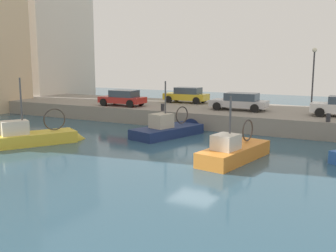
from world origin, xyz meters
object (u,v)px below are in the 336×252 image
Objects in this scene: fishing_boat_yellow at (36,142)px; quay_streetlamp at (314,68)px; fishing_boat_orange at (237,157)px; parked_car_yellow at (187,95)px; parked_car_red at (123,98)px; mooring_bollard_north at (163,107)px; fishing_boat_navy at (172,134)px; parked_car_silver at (240,101)px; mooring_bollard_mid at (328,118)px.

quay_streetlamp reaches higher than fishing_boat_yellow.
fishing_boat_orange reaches higher than parked_car_yellow.
quay_streetlamp is at bearing -73.95° from parked_car_red.
fishing_boat_navy is at bearing -142.23° from mooring_bollard_north.
parked_car_silver is at bearing -58.40° from mooring_bollard_north.
parked_car_yellow is 6.26m from mooring_bollard_north.
fishing_boat_yellow reaches higher than parked_car_yellow.
parked_car_silver is at bearing 116.28° from quay_streetlamp.
parked_car_yellow is 0.84× the size of quay_streetlamp.
parked_car_yellow is at bearing 19.24° from fishing_boat_navy.
fishing_boat_orange is 10.99× the size of mooring_bollard_mid.
parked_car_red is 15.63m from quay_streetlamp.
fishing_boat_orange is at bearing -80.09° from fishing_boat_yellow.
quay_streetlamp reaches higher than parked_car_yellow.
parked_car_silver is at bearing -79.66° from parked_car_red.
fishing_boat_orange is 11.20m from parked_car_silver.
fishing_boat_yellow is 1.01× the size of fishing_boat_orange.
fishing_boat_orange is 10.99× the size of mooring_bollard_north.
fishing_boat_orange is at bearing -123.90° from parked_car_red.
parked_car_silver is 6.72m from parked_car_yellow.
mooring_bollard_mid and mooring_bollard_north have the same top height.
parked_car_red is (-4.80, 3.80, -0.03)m from parked_car_yellow.
fishing_boat_orange is (2.11, -12.09, -0.01)m from fishing_boat_yellow.
quay_streetlamp is at bearing -92.80° from parked_car_yellow.
quay_streetlamp is (-0.54, -11.01, 2.53)m from parked_car_yellow.
parked_car_red is at bearing 73.37° from mooring_bollard_north.
fishing_boat_orange is 11.29m from mooring_bollard_north.
fishing_boat_orange reaches higher than parked_car_red.
fishing_boat_orange is 16.54m from parked_car_yellow.
fishing_boat_navy is 10.00m from parked_car_yellow.
fishing_boat_navy reaches higher than parked_car_silver.
parked_car_silver reaches higher than mooring_bollard_mid.
mooring_bollard_mid is at bearing -58.76° from fishing_boat_yellow.
parked_car_red is 16.71m from mooring_bollard_mid.
parked_car_yellow is at bearing 7.75° from mooring_bollard_north.
parked_car_silver is at bearing -34.85° from fishing_boat_yellow.
parked_car_silver is 9.97m from parked_car_red.
fishing_boat_yellow is 15.55m from parked_car_silver.
fishing_boat_yellow is 1.54× the size of parked_car_red.
fishing_boat_navy is (6.41, -6.06, -0.01)m from fishing_boat_yellow.
fishing_boat_navy reaches higher than fishing_boat_orange.
quay_streetlamp is at bearing -7.64° from fishing_boat_orange.
mooring_bollard_mid is (-1.39, -16.65, -0.42)m from parked_car_red.
fishing_boat_orange reaches higher than parked_car_silver.
fishing_boat_yellow reaches higher than parked_car_silver.
parked_car_red is at bearing 56.10° from fishing_boat_orange.
fishing_boat_yellow is 16.05m from parked_car_yellow.
fishing_boat_orange is 1.52× the size of parked_car_red.
parked_car_red is (-1.79, 9.81, -0.01)m from parked_car_silver.
parked_car_silver is 6.14m from quay_streetlamp.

